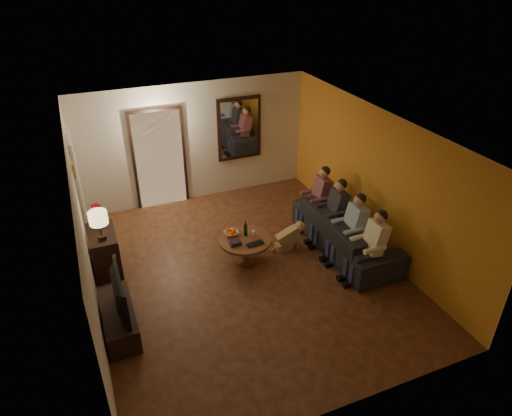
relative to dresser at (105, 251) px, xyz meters
name	(u,v)px	position (x,y,z in m)	size (l,w,h in m)	color
floor	(247,271)	(2.25, -0.99, -0.38)	(5.00, 6.00, 0.01)	#3B200F
ceiling	(245,130)	(2.25, -0.99, 2.22)	(5.00, 6.00, 0.01)	white
back_wall	(195,143)	(2.25, 2.01, 0.92)	(5.00, 0.02, 2.60)	beige
front_wall	(346,332)	(2.25, -3.99, 0.92)	(5.00, 0.02, 2.60)	beige
left_wall	(84,239)	(-0.25, -0.99, 0.92)	(0.02, 6.00, 2.60)	beige
right_wall	(375,180)	(4.75, -0.99, 0.92)	(0.02, 6.00, 2.60)	beige
orange_accent	(375,181)	(4.74, -0.99, 0.92)	(0.01, 6.00, 2.60)	#BF8020
kitchen_doorway	(160,160)	(1.45, 1.99, 0.67)	(1.00, 0.06, 2.10)	#FFE0A5
door_trim	(160,160)	(1.45, 1.98, 0.67)	(1.12, 0.04, 2.22)	black
fridge_glimpse	(172,164)	(1.70, 1.99, 0.52)	(0.45, 0.03, 1.70)	silver
mirror_frame	(239,128)	(3.25, 1.97, 1.12)	(1.00, 0.05, 1.40)	black
mirror_glass	(240,129)	(3.25, 1.94, 1.12)	(0.86, 0.02, 1.26)	white
white_door	(79,188)	(-0.21, 1.31, 0.64)	(0.06, 0.85, 2.04)	white
framed_art	(73,169)	(-0.22, 0.31, 1.47)	(0.03, 0.28, 0.24)	#B28C33
art_canvas	(74,169)	(-0.21, 0.31, 1.47)	(0.01, 0.22, 0.18)	brown
dresser	(105,251)	(0.00, 0.00, 0.00)	(0.45, 0.85, 0.75)	black
table_lamp	(100,226)	(0.00, -0.22, 0.65)	(0.30, 0.30, 0.54)	beige
flower_vase	(97,216)	(0.00, 0.22, 0.60)	(0.14, 0.14, 0.44)	red
tv_stand	(119,319)	(0.00, -1.60, -0.18)	(0.45, 1.20, 0.40)	black
tv	(114,293)	(0.00, -1.60, 0.32)	(0.14, 1.04, 0.60)	black
sofa	(346,232)	(4.21, -1.04, -0.01)	(0.97, 2.48, 0.73)	black
person_a	(371,248)	(4.11, -1.94, 0.22)	(0.60, 0.40, 1.20)	tan
person_b	(351,230)	(4.11, -1.34, 0.22)	(0.60, 0.40, 1.20)	tan
person_c	(334,214)	(4.11, -0.74, 0.22)	(0.60, 0.40, 1.20)	tan
person_d	(318,200)	(4.11, -0.14, 0.22)	(0.60, 0.40, 1.20)	tan
dog	(289,236)	(3.23, -0.65, -0.10)	(0.56, 0.24, 0.56)	tan
coffee_table	(245,249)	(2.35, -0.67, -0.15)	(0.94, 0.94, 0.45)	brown
bowl	(231,233)	(2.17, -0.45, 0.10)	(0.26, 0.26, 0.06)	white
oranges	(231,230)	(2.17, -0.45, 0.17)	(0.20, 0.20, 0.08)	orange
wine_bottle	(245,228)	(2.40, -0.57, 0.23)	(0.07, 0.07, 0.31)	black
wine_glass	(253,233)	(2.53, -0.62, 0.12)	(0.06, 0.06, 0.10)	silver
book_stack	(235,243)	(2.13, -0.77, 0.11)	(0.20, 0.15, 0.07)	black
laptop	(256,245)	(2.45, -0.95, 0.09)	(0.33, 0.21, 0.03)	black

